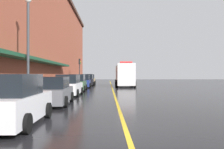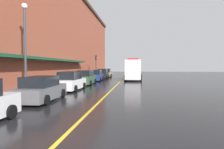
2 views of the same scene
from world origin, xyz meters
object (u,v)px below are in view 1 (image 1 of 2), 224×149
object	(u,v)px
parking_meter_1	(63,82)
traffic_light_near	(80,67)
parked_car_3	(78,83)
parking_meter_0	(63,82)
parked_car_0	(13,101)
parked_car_4	(83,82)
box_truck	(125,75)
parked_car_1	(53,91)
parked_car_5	(88,80)
street_lamp_left	(28,36)
parked_car_6	(90,80)
parked_car_2	(69,86)

from	to	relation	value
parking_meter_1	traffic_light_near	bearing A→B (deg)	89.75
parked_car_3	parking_meter_0	xyz separation A→B (m)	(-1.34, -1.40, 0.20)
parked_car_0	parked_car_4	size ratio (longest dim) A/B	1.04
parking_meter_0	traffic_light_near	xyz separation A→B (m)	(0.06, 13.97, 2.10)
box_truck	parked_car_1	bearing A→B (deg)	-15.15
parked_car_1	parked_car_5	bearing A→B (deg)	-2.04
box_truck	parking_meter_0	bearing A→B (deg)	-34.86
traffic_light_near	parked_car_1	bearing A→B (deg)	-86.83
parked_car_0	parked_car_1	distance (m)	5.81
parked_car_1	parking_meter_0	world-z (taller)	parked_car_1
parked_car_0	parked_car_4	xyz separation A→B (m)	(0.01, 24.12, -0.02)
parked_car_0	street_lamp_left	world-z (taller)	street_lamp_left
parked_car_1	traffic_light_near	distance (m)	24.90
parked_car_0	parked_car_4	distance (m)	24.12
parked_car_4	parking_meter_1	xyz separation A→B (m)	(-1.36, -7.45, 0.23)
parked_car_3	traffic_light_near	xyz separation A→B (m)	(-1.28, 12.56, 2.30)
parked_car_0	box_truck	bearing A→B (deg)	-13.13
parked_car_6	parking_meter_1	size ratio (longest dim) A/B	3.18
parked_car_0	parked_car_5	distance (m)	29.85
parked_car_5	parked_car_6	distance (m)	5.01
parked_car_6	box_truck	bearing A→B (deg)	-144.17
parked_car_4	parked_car_2	bearing A→B (deg)	178.37
parking_meter_1	parking_meter_0	bearing A→B (deg)	-90.00
parked_car_4	street_lamp_left	distance (m)	17.28
parked_car_3	parked_car_4	xyz separation A→B (m)	(0.02, 6.12, -0.03)
parked_car_2	parked_car_6	bearing A→B (deg)	0.70
street_lamp_left	parked_car_3	bearing A→B (deg)	79.71
parked_car_5	parked_car_1	bearing A→B (deg)	179.11
parked_car_0	box_truck	size ratio (longest dim) A/B	0.50
parked_car_0	parked_car_2	distance (m)	11.82
parked_car_6	box_truck	size ratio (longest dim) A/B	0.49
box_truck	parked_car_0	bearing A→B (deg)	-12.07
box_truck	parking_meter_0	world-z (taller)	box_truck
traffic_light_near	parked_car_5	bearing A→B (deg)	-26.74
parked_car_0	parked_car_2	world-z (taller)	parked_car_0
parked_car_1	traffic_light_near	bearing A→B (deg)	1.21
parked_car_0	parked_car_3	distance (m)	18.00
parked_car_1	parked_car_2	world-z (taller)	parked_car_2
parked_car_0	parked_car_5	xyz separation A→B (m)	(0.11, 29.85, 0.02)
parking_meter_0	street_lamp_left	size ratio (longest dim) A/B	0.19
parked_car_2	traffic_light_near	xyz separation A→B (m)	(-1.32, 18.74, 2.30)
parked_car_6	street_lamp_left	xyz separation A→B (m)	(-2.00, -27.54, 3.54)
street_lamp_left	parked_car_1	bearing A→B (deg)	-36.59
parked_car_2	street_lamp_left	xyz separation A→B (m)	(-1.99, -4.50, 3.55)
parked_car_2	parking_meter_0	world-z (taller)	parked_car_2
parked_car_3	box_truck	size ratio (longest dim) A/B	0.56
parked_car_4	street_lamp_left	bearing A→B (deg)	171.59
box_truck	traffic_light_near	xyz separation A→B (m)	(-7.25, 3.62, 1.44)
parked_car_0	parked_car_2	size ratio (longest dim) A/B	0.94
parked_car_4	street_lamp_left	world-z (taller)	street_lamp_left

